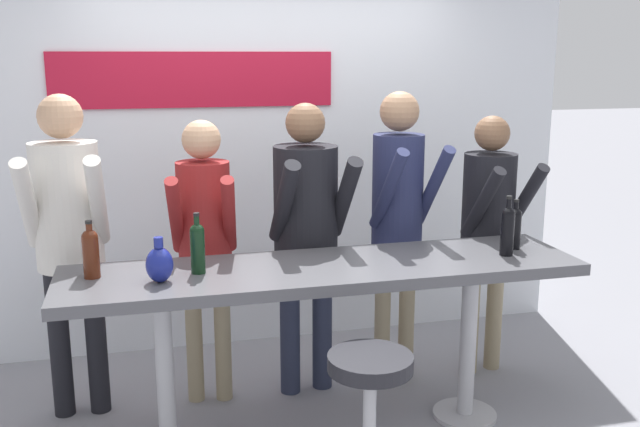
% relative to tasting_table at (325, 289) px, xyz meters
% --- Properties ---
extents(back_wall, '(4.27, 0.12, 2.73)m').
position_rel_tasting_table_xyz_m(back_wall, '(-0.01, 1.45, 0.54)').
color(back_wall, silver).
rests_on(back_wall, ground_plane).
extents(tasting_table, '(2.67, 0.66, 0.96)m').
position_rel_tasting_table_xyz_m(tasting_table, '(0.00, 0.00, 0.00)').
color(tasting_table, '#4C4C51').
rests_on(tasting_table, ground_plane).
extents(bar_stool, '(0.40, 0.40, 0.73)m').
position_rel_tasting_table_xyz_m(bar_stool, '(0.04, -0.64, -0.35)').
color(bar_stool, '#B2B2B7').
rests_on(bar_stool, ground_plane).
extents(person_far_left, '(0.43, 0.56, 1.82)m').
position_rel_tasting_table_xyz_m(person_far_left, '(-1.29, 0.58, 0.30)').
color(person_far_left, black).
rests_on(person_far_left, ground_plane).
extents(person_left, '(0.41, 0.53, 1.67)m').
position_rel_tasting_table_xyz_m(person_left, '(-0.56, 0.56, 0.22)').
color(person_left, gray).
rests_on(person_left, ground_plane).
extents(person_center_left, '(0.48, 0.58, 1.75)m').
position_rel_tasting_table_xyz_m(person_center_left, '(0.03, 0.55, 0.25)').
color(person_center_left, '#23283D').
rests_on(person_center_left, ground_plane).
extents(person_center, '(0.41, 0.56, 1.81)m').
position_rel_tasting_table_xyz_m(person_center, '(0.60, 0.56, 0.31)').
color(person_center, gray).
rests_on(person_center, ground_plane).
extents(person_center_right, '(0.43, 0.55, 1.66)m').
position_rel_tasting_table_xyz_m(person_center_right, '(1.20, 0.53, 0.20)').
color(person_center_right, gray).
rests_on(person_center_right, ground_plane).
extents(wine_bottle_0, '(0.08, 0.08, 0.28)m').
position_rel_tasting_table_xyz_m(wine_bottle_0, '(-1.15, 0.07, 0.26)').
color(wine_bottle_0, '#4C1E0F').
rests_on(wine_bottle_0, tasting_table).
extents(wine_bottle_1, '(0.07, 0.07, 0.28)m').
position_rel_tasting_table_xyz_m(wine_bottle_1, '(1.10, 0.05, 0.26)').
color(wine_bottle_1, black).
rests_on(wine_bottle_1, tasting_table).
extents(wine_bottle_2, '(0.07, 0.07, 0.30)m').
position_rel_tasting_table_xyz_m(wine_bottle_2, '(-0.64, 0.02, 0.27)').
color(wine_bottle_2, black).
rests_on(wine_bottle_2, tasting_table).
extents(wine_bottle_3, '(0.07, 0.07, 0.33)m').
position_rel_tasting_table_xyz_m(wine_bottle_3, '(1.00, -0.06, 0.28)').
color(wine_bottle_3, black).
rests_on(wine_bottle_3, tasting_table).
extents(decorative_vase, '(0.13, 0.13, 0.22)m').
position_rel_tasting_table_xyz_m(decorative_vase, '(-0.83, -0.08, 0.22)').
color(decorative_vase, navy).
rests_on(decorative_vase, tasting_table).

